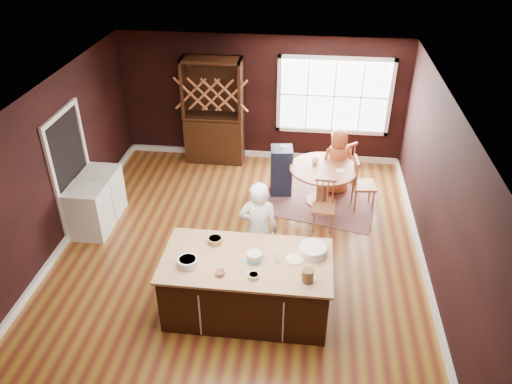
# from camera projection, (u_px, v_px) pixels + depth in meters

# --- Properties ---
(room_shell) EXTENTS (7.00, 7.00, 7.00)m
(room_shell) POSITION_uv_depth(u_px,v_px,m) (238.00, 184.00, 7.57)
(room_shell) COLOR #875F1B
(room_shell) RESTS_ON ground
(window) EXTENTS (2.36, 0.10, 1.66)m
(window) POSITION_uv_depth(u_px,v_px,m) (334.00, 96.00, 10.27)
(window) COLOR white
(window) RESTS_ON room_shell
(doorway) EXTENTS (0.08, 1.26, 2.13)m
(doorway) POSITION_uv_depth(u_px,v_px,m) (72.00, 172.00, 8.54)
(doorway) COLOR white
(doorway) RESTS_ON room_shell
(kitchen_island) EXTENTS (2.31, 1.21, 0.92)m
(kitchen_island) POSITION_uv_depth(u_px,v_px,m) (247.00, 286.00, 6.98)
(kitchen_island) COLOR black
(kitchen_island) RESTS_ON ground
(dining_table) EXTENTS (1.27, 1.27, 0.75)m
(dining_table) POSITION_uv_depth(u_px,v_px,m) (323.00, 178.00, 9.35)
(dining_table) COLOR brown
(dining_table) RESTS_ON ground
(baker) EXTENTS (0.62, 0.42, 1.66)m
(baker) POSITION_uv_depth(u_px,v_px,m) (258.00, 230.00, 7.44)
(baker) COLOR silver
(baker) RESTS_ON ground
(layer_cake) EXTENTS (0.29, 0.29, 0.12)m
(layer_cake) POSITION_uv_depth(u_px,v_px,m) (254.00, 257.00, 6.68)
(layer_cake) COLOR silver
(layer_cake) RESTS_ON kitchen_island
(bowl_blue) EXTENTS (0.28, 0.28, 0.11)m
(bowl_blue) POSITION_uv_depth(u_px,v_px,m) (188.00, 262.00, 6.60)
(bowl_blue) COLOR silver
(bowl_blue) RESTS_ON kitchen_island
(bowl_yellow) EXTENTS (0.21, 0.21, 0.08)m
(bowl_yellow) POSITION_uv_depth(u_px,v_px,m) (215.00, 240.00, 7.02)
(bowl_yellow) COLOR olive
(bowl_yellow) RESTS_ON kitchen_island
(bowl_pink) EXTENTS (0.14, 0.14, 0.05)m
(bowl_pink) POSITION_uv_depth(u_px,v_px,m) (220.00, 273.00, 6.45)
(bowl_pink) COLOR white
(bowl_pink) RESTS_ON kitchen_island
(bowl_olive) EXTENTS (0.15, 0.15, 0.06)m
(bowl_olive) POSITION_uv_depth(u_px,v_px,m) (254.00, 276.00, 6.40)
(bowl_olive) COLOR #F5E2C6
(bowl_olive) RESTS_ON kitchen_island
(drinking_glass) EXTENTS (0.07, 0.07, 0.14)m
(drinking_glass) POSITION_uv_depth(u_px,v_px,m) (278.00, 258.00, 6.64)
(drinking_glass) COLOR silver
(drinking_glass) RESTS_ON kitchen_island
(dinner_plate) EXTENTS (0.25, 0.25, 0.02)m
(dinner_plate) POSITION_uv_depth(u_px,v_px,m) (295.00, 259.00, 6.72)
(dinner_plate) COLOR beige
(dinner_plate) RESTS_ON kitchen_island
(white_tub) EXTENTS (0.38, 0.38, 0.13)m
(white_tub) POSITION_uv_depth(u_px,v_px,m) (313.00, 251.00, 6.78)
(white_tub) COLOR white
(white_tub) RESTS_ON kitchen_island
(stoneware_crock) EXTENTS (0.15, 0.15, 0.18)m
(stoneware_crock) POSITION_uv_depth(u_px,v_px,m) (308.00, 276.00, 6.32)
(stoneware_crock) COLOR brown
(stoneware_crock) RESTS_ON kitchen_island
(toy_figurine) EXTENTS (0.04, 0.04, 0.07)m
(toy_figurine) POSITION_uv_depth(u_px,v_px,m) (303.00, 273.00, 6.43)
(toy_figurine) COLOR yellow
(toy_figurine) RESTS_ON kitchen_island
(rug) EXTENTS (2.33, 1.99, 0.01)m
(rug) POSITION_uv_depth(u_px,v_px,m) (321.00, 201.00, 9.63)
(rug) COLOR brown
(rug) RESTS_ON ground
(chair_east) EXTENTS (0.45, 0.47, 1.03)m
(chair_east) POSITION_uv_depth(u_px,v_px,m) (364.00, 183.00, 9.22)
(chair_east) COLOR brown
(chair_east) RESTS_ON ground
(chair_south) EXTENTS (0.41, 0.39, 0.93)m
(chair_south) POSITION_uv_depth(u_px,v_px,m) (324.00, 206.00, 8.65)
(chair_south) COLOR olive
(chair_south) RESTS_ON ground
(chair_north) EXTENTS (0.55, 0.54, 0.94)m
(chair_north) POSITION_uv_depth(u_px,v_px,m) (342.00, 162.00, 10.01)
(chair_north) COLOR brown
(chair_north) RESTS_ON ground
(seated_woman) EXTENTS (0.73, 0.56, 1.34)m
(seated_woman) POSITION_uv_depth(u_px,v_px,m) (337.00, 161.00, 9.61)
(seated_woman) COLOR #C45C31
(seated_woman) RESTS_ON ground
(high_chair) EXTENTS (0.45, 0.45, 1.01)m
(high_chair) POSITION_uv_depth(u_px,v_px,m) (281.00, 170.00, 9.66)
(high_chair) COLOR black
(high_chair) RESTS_ON ground
(toddler) EXTENTS (0.18, 0.14, 0.26)m
(toddler) POSITION_uv_depth(u_px,v_px,m) (285.00, 154.00, 9.57)
(toddler) COLOR #8CA5BF
(toddler) RESTS_ON high_chair
(table_plate) EXTENTS (0.18, 0.18, 0.01)m
(table_plate) POSITION_uv_depth(u_px,v_px,m) (340.00, 171.00, 9.11)
(table_plate) COLOR beige
(table_plate) RESTS_ON dining_table
(table_cup) EXTENTS (0.16, 0.16, 0.10)m
(table_cup) POSITION_uv_depth(u_px,v_px,m) (315.00, 161.00, 9.36)
(table_cup) COLOR white
(table_cup) RESTS_ON dining_table
(hutch) EXTENTS (1.24, 0.52, 2.27)m
(hutch) POSITION_uv_depth(u_px,v_px,m) (214.00, 112.00, 10.50)
(hutch) COLOR #382315
(hutch) RESTS_ON ground
(washer) EXTENTS (0.62, 0.60, 0.90)m
(washer) POSITION_uv_depth(u_px,v_px,m) (89.00, 211.00, 8.54)
(washer) COLOR silver
(washer) RESTS_ON ground
(dryer) EXTENTS (0.61, 0.59, 0.89)m
(dryer) POSITION_uv_depth(u_px,v_px,m) (103.00, 192.00, 9.09)
(dryer) COLOR white
(dryer) RESTS_ON ground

